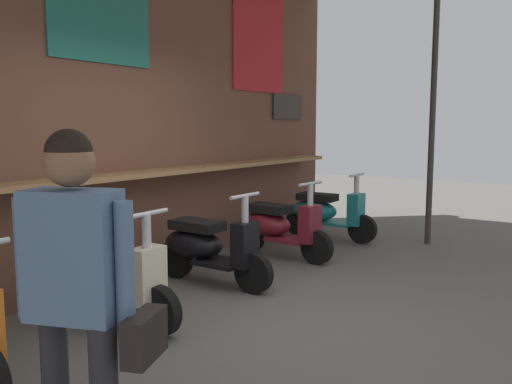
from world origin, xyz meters
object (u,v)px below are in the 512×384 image
at_px(scooter_maroon, 277,226).
at_px(shopper_with_handbag, 78,279).
at_px(scooter_cream, 104,276).
at_px(scooter_teal, 324,212).
at_px(scooter_black, 206,247).

height_order(scooter_maroon, shopper_with_handbag, shopper_with_handbag).
relative_size(scooter_cream, scooter_teal, 1.00).
bearing_deg(scooter_cream, scooter_teal, 87.26).
bearing_deg(scooter_cream, scooter_black, 87.26).
relative_size(scooter_cream, scooter_black, 1.00).
xyz_separation_m(scooter_black, scooter_teal, (2.65, -0.00, 0.00)).
xyz_separation_m(scooter_cream, scooter_maroon, (2.67, -0.00, 0.00)).
distance_m(scooter_black, scooter_maroon, 1.36).
xyz_separation_m(scooter_black, shopper_with_handbag, (-2.71, -1.55, 0.58)).
height_order(scooter_maroon, scooter_teal, same).
bearing_deg(shopper_with_handbag, scooter_teal, -4.78).
bearing_deg(scooter_black, scooter_teal, 89.10).
bearing_deg(scooter_teal, scooter_cream, -91.01).
relative_size(scooter_black, shopper_with_handbag, 0.88).
bearing_deg(scooter_black, shopper_with_handbag, -61.18).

